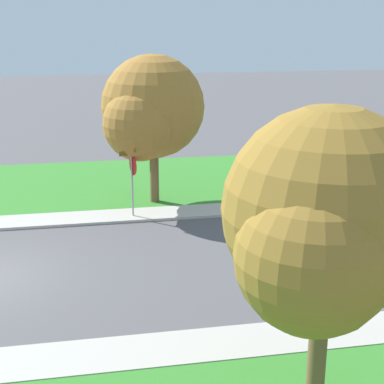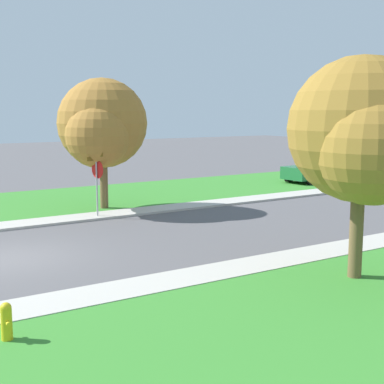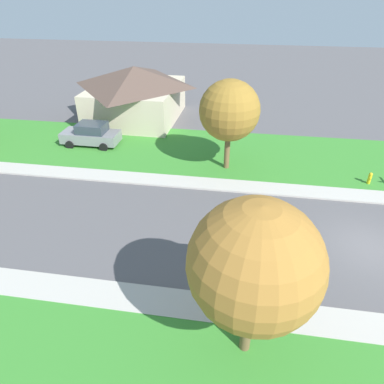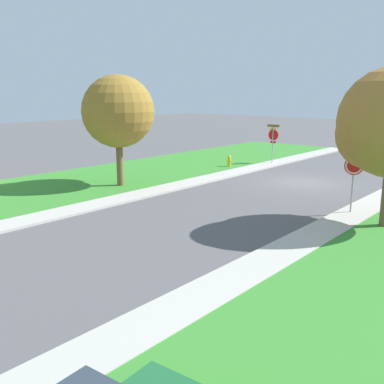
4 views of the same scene
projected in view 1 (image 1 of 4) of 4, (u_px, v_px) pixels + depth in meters
sidewalk_west at (314, 204)px, 23.28m from camera, size 1.40×56.00×0.10m
lawn_west at (276, 174)px, 27.71m from camera, size 8.00×56.00×0.08m
stop_sign_far_corner at (132, 169)px, 21.35m from camera, size 0.90×0.90×2.77m
tree_sidewalk_near at (324, 223)px, 10.10m from camera, size 4.06×3.78×5.89m
tree_corner_large at (150, 111)px, 22.28m from camera, size 4.29×4.00×5.92m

